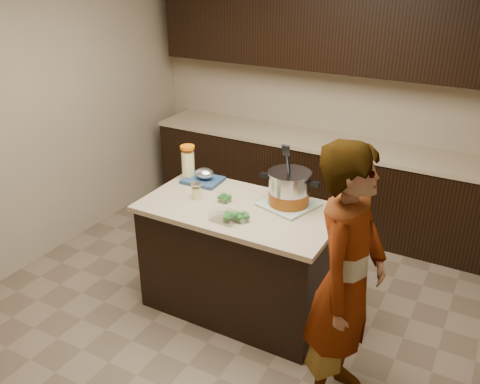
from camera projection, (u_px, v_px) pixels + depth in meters
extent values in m
plane|color=brown|center=(240.00, 305.00, 4.13)|extent=(4.00, 4.00, 0.00)
cube|color=tan|center=(335.00, 89.00, 5.14)|extent=(4.00, 0.04, 2.70)
cube|color=tan|center=(40.00, 111.00, 4.43)|extent=(0.04, 4.00, 2.70)
cube|color=black|center=(319.00, 182.00, 5.29)|extent=(3.60, 0.60, 0.86)
cube|color=tan|center=(322.00, 142.00, 5.10)|extent=(3.60, 0.63, 0.04)
cube|color=black|center=(334.00, 29.00, 4.74)|extent=(3.60, 0.35, 0.75)
cube|color=black|center=(240.00, 261.00, 3.94)|extent=(1.40, 0.75, 0.86)
cube|color=tan|center=(240.00, 209.00, 3.75)|extent=(1.46, 0.81, 0.04)
cube|color=#56805E|center=(288.00, 204.00, 3.75)|extent=(0.45, 0.45, 0.02)
cylinder|color=#B7B7BC|center=(289.00, 189.00, 3.70)|extent=(0.32, 0.32, 0.23)
cylinder|color=brown|center=(289.00, 197.00, 3.73)|extent=(0.32, 0.32, 0.10)
cylinder|color=#B7B7BC|center=(290.00, 173.00, 3.65)|extent=(0.34, 0.34, 0.02)
cube|color=black|center=(266.00, 175.00, 3.74)|extent=(0.08, 0.04, 0.03)
cube|color=black|center=(314.00, 184.00, 3.60)|extent=(0.08, 0.04, 0.03)
cylinder|color=black|center=(288.00, 166.00, 3.59)|extent=(0.03, 0.13, 0.29)
cylinder|color=#EDED91|center=(188.00, 165.00, 4.16)|extent=(0.13, 0.13, 0.24)
cylinder|color=white|center=(188.00, 164.00, 4.15)|extent=(0.14, 0.14, 0.26)
cylinder|color=#E46504|center=(187.00, 147.00, 4.09)|extent=(0.15, 0.15, 0.02)
cylinder|color=#EDED91|center=(197.00, 193.00, 3.86)|extent=(0.08, 0.08, 0.08)
cylinder|color=white|center=(196.00, 192.00, 3.85)|extent=(0.09, 0.09, 0.11)
cylinder|color=silver|center=(196.00, 184.00, 3.82)|extent=(0.09, 0.09, 0.02)
cylinder|color=silver|center=(225.00, 198.00, 3.81)|extent=(0.14, 0.14, 0.05)
cylinder|color=silver|center=(242.00, 217.00, 3.53)|extent=(0.14, 0.14, 0.06)
cube|color=silver|center=(225.00, 216.00, 3.53)|extent=(0.20, 0.15, 0.07)
cube|color=navy|center=(203.00, 180.00, 4.14)|extent=(0.31, 0.25, 0.03)
ellipsoid|color=silver|center=(205.00, 174.00, 4.11)|extent=(0.15, 0.13, 0.08)
imported|color=gray|center=(346.00, 283.00, 2.93)|extent=(0.44, 0.65, 1.74)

